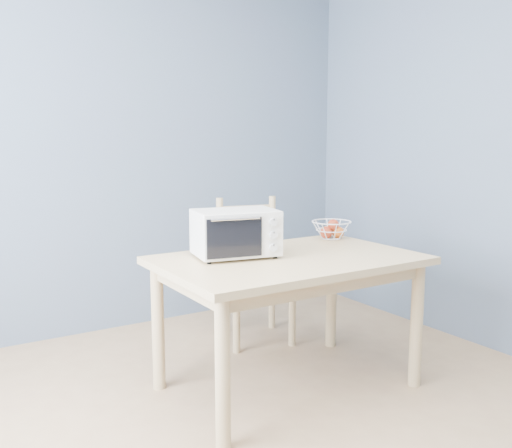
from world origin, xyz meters
TOP-DOWN VIEW (x-y plane):
  - room at (0.00, 0.00)m, footprint 4.01×4.51m
  - dining_table at (0.51, 0.74)m, footprint 1.40×0.90m
  - toaster_oven at (0.25, 0.89)m, footprint 0.49×0.38m
  - fruit_basket at (1.06, 1.04)m, footprint 0.33×0.33m
  - dining_chair at (0.77, 1.53)m, footprint 0.55×0.55m

SIDE VIEW (x-z plane):
  - dining_chair at x=0.77m, z-range -0.01..0.97m
  - dining_table at x=0.51m, z-range 0.27..1.02m
  - fruit_basket at x=1.06m, z-range 0.75..0.88m
  - toaster_oven at x=0.25m, z-range 0.76..1.02m
  - room at x=0.00m, z-range -0.01..2.61m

